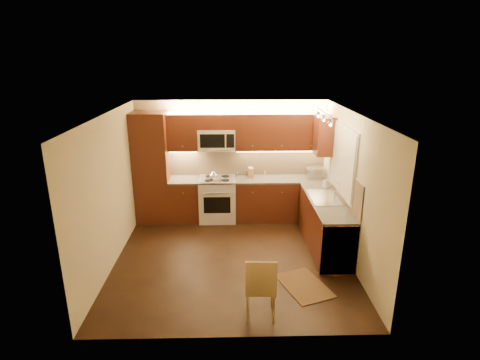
{
  "coord_description": "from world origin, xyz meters",
  "views": [
    {
      "loc": [
        -0.01,
        -6.0,
        3.4
      ],
      "look_at": [
        0.15,
        0.55,
        1.25
      ],
      "focal_mm": 28.88,
      "sensor_mm": 36.0,
      "label": 1
    }
  ],
  "objects_px": {
    "toaster_oven": "(315,172)",
    "dining_chair": "(260,285)",
    "sink": "(325,194)",
    "soap_bottle": "(326,182)",
    "stove": "(218,199)",
    "microwave": "(217,139)",
    "knife_block": "(251,172)",
    "kettle": "(214,175)"
  },
  "relations": [
    {
      "from": "microwave",
      "to": "soap_bottle",
      "type": "distance_m",
      "value": 2.37
    },
    {
      "from": "toaster_oven",
      "to": "stove",
      "type": "bearing_deg",
      "value": 178.56
    },
    {
      "from": "microwave",
      "to": "dining_chair",
      "type": "xyz_separation_m",
      "value": [
        0.67,
        -3.37,
        -1.26
      ]
    },
    {
      "from": "sink",
      "to": "stove",
      "type": "bearing_deg",
      "value": 150.64
    },
    {
      "from": "soap_bottle",
      "to": "toaster_oven",
      "type": "bearing_deg",
      "value": 79.23
    },
    {
      "from": "stove",
      "to": "kettle",
      "type": "height_order",
      "value": "kettle"
    },
    {
      "from": "toaster_oven",
      "to": "dining_chair",
      "type": "relative_size",
      "value": 0.4
    },
    {
      "from": "soap_bottle",
      "to": "dining_chair",
      "type": "distance_m",
      "value": 3.12
    },
    {
      "from": "stove",
      "to": "microwave",
      "type": "relative_size",
      "value": 1.21
    },
    {
      "from": "microwave",
      "to": "soap_bottle",
      "type": "relative_size",
      "value": 3.6
    },
    {
      "from": "kettle",
      "to": "knife_block",
      "type": "xyz_separation_m",
      "value": [
        0.78,
        0.22,
        -0.02
      ]
    },
    {
      "from": "dining_chair",
      "to": "microwave",
      "type": "bearing_deg",
      "value": 103.69
    },
    {
      "from": "stove",
      "to": "sink",
      "type": "relative_size",
      "value": 1.07
    },
    {
      "from": "soap_bottle",
      "to": "dining_chair",
      "type": "bearing_deg",
      "value": -138.16
    },
    {
      "from": "kettle",
      "to": "dining_chair",
      "type": "distance_m",
      "value": 3.28
    },
    {
      "from": "knife_block",
      "to": "soap_bottle",
      "type": "distance_m",
      "value": 1.6
    },
    {
      "from": "stove",
      "to": "microwave",
      "type": "xyz_separation_m",
      "value": [
        0.0,
        0.14,
        1.26
      ]
    },
    {
      "from": "kettle",
      "to": "dining_chair",
      "type": "height_order",
      "value": "kettle"
    },
    {
      "from": "stove",
      "to": "toaster_oven",
      "type": "height_order",
      "value": "toaster_oven"
    },
    {
      "from": "sink",
      "to": "soap_bottle",
      "type": "relative_size",
      "value": 4.08
    },
    {
      "from": "sink",
      "to": "dining_chair",
      "type": "bearing_deg",
      "value": -122.2
    },
    {
      "from": "kettle",
      "to": "dining_chair",
      "type": "xyz_separation_m",
      "value": [
        0.74,
        -3.14,
        -0.56
      ]
    },
    {
      "from": "microwave",
      "to": "soap_bottle",
      "type": "bearing_deg",
      "value": -17.59
    },
    {
      "from": "soap_bottle",
      "to": "kettle",
      "type": "bearing_deg",
      "value": 149.18
    },
    {
      "from": "soap_bottle",
      "to": "knife_block",
      "type": "bearing_deg",
      "value": 135.69
    },
    {
      "from": "microwave",
      "to": "sink",
      "type": "relative_size",
      "value": 0.88
    },
    {
      "from": "stove",
      "to": "kettle",
      "type": "relative_size",
      "value": 4.5
    },
    {
      "from": "knife_block",
      "to": "kettle",
      "type": "bearing_deg",
      "value": -171.59
    },
    {
      "from": "soap_bottle",
      "to": "sink",
      "type": "bearing_deg",
      "value": -124.36
    },
    {
      "from": "toaster_oven",
      "to": "knife_block",
      "type": "distance_m",
      "value": 1.35
    },
    {
      "from": "stove",
      "to": "kettle",
      "type": "bearing_deg",
      "value": -127.32
    },
    {
      "from": "sink",
      "to": "soap_bottle",
      "type": "distance_m",
      "value": 0.6
    },
    {
      "from": "microwave",
      "to": "dining_chair",
      "type": "height_order",
      "value": "microwave"
    },
    {
      "from": "microwave",
      "to": "dining_chair",
      "type": "relative_size",
      "value": 0.83
    },
    {
      "from": "dining_chair",
      "to": "knife_block",
      "type": "bearing_deg",
      "value": 91.77
    },
    {
      "from": "sink",
      "to": "knife_block",
      "type": "distance_m",
      "value": 1.8
    },
    {
      "from": "toaster_oven",
      "to": "knife_block",
      "type": "height_order",
      "value": "toaster_oven"
    },
    {
      "from": "stove",
      "to": "sink",
      "type": "bearing_deg",
      "value": -29.36
    },
    {
      "from": "stove",
      "to": "dining_chair",
      "type": "relative_size",
      "value": 1.0
    },
    {
      "from": "kettle",
      "to": "toaster_oven",
      "type": "distance_m",
      "value": 2.14
    },
    {
      "from": "stove",
      "to": "soap_bottle",
      "type": "height_order",
      "value": "soap_bottle"
    },
    {
      "from": "sink",
      "to": "toaster_oven",
      "type": "xyz_separation_m",
      "value": [
        0.06,
        1.21,
        0.03
      ]
    }
  ]
}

